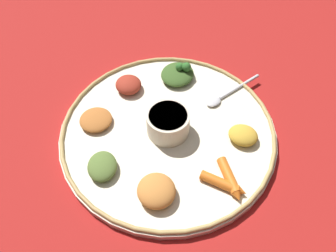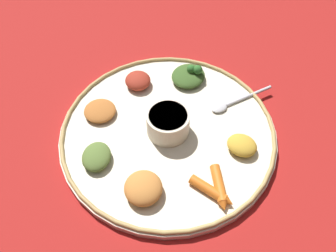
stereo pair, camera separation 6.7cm
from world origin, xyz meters
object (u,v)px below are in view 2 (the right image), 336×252
(spoon, at_px, (232,103))
(carrot_outer, at_px, (219,187))
(center_bowl, at_px, (168,122))
(greens_pile, at_px, (189,75))
(carrot_near_spoon, at_px, (211,191))

(spoon, bearing_deg, carrot_outer, 101.24)
(spoon, bearing_deg, center_bowl, 51.73)
(greens_pile, bearing_deg, carrot_near_spoon, 119.94)
(carrot_near_spoon, xyz_separation_m, carrot_outer, (-0.01, -0.01, 0.00))
(center_bowl, height_order, carrot_near_spoon, center_bowl)
(greens_pile, bearing_deg, center_bowl, 96.32)
(carrot_near_spoon, height_order, carrot_outer, same)
(greens_pile, relative_size, carrot_outer, 1.13)
(greens_pile, distance_m, carrot_outer, 0.28)
(center_bowl, distance_m, spoon, 0.15)
(carrot_near_spoon, bearing_deg, carrot_outer, -129.12)
(carrot_outer, bearing_deg, greens_pile, -56.76)
(carrot_outer, bearing_deg, carrot_near_spoon, 50.88)
(carrot_near_spoon, bearing_deg, center_bowl, -37.23)
(carrot_near_spoon, bearing_deg, spoon, -82.23)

